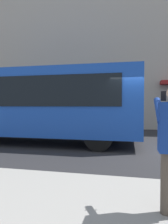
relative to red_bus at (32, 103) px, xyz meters
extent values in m
plane|color=#232326|center=(-4.67, 0.46, -1.68)|extent=(60.00, 60.00, 0.00)
cube|color=#A89E8E|center=(-4.67, -6.34, 4.32)|extent=(28.00, 0.80, 12.00)
cube|color=#1947AD|center=(-0.02, -0.01, 0.02)|extent=(9.00, 2.50, 2.60)
cube|color=black|center=(-0.02, 1.25, 0.42)|extent=(7.60, 0.06, 1.10)
cylinder|color=black|center=(-3.02, -1.11, -1.18)|extent=(1.00, 0.28, 1.00)
cylinder|color=black|center=(-3.02, 1.09, -1.18)|extent=(1.00, 0.28, 1.00)
cylinder|color=#4C4238|center=(-4.53, 5.30, -1.12)|extent=(0.14, 0.14, 0.82)
cylinder|color=navy|center=(-4.45, 5.14, -0.16)|extent=(0.09, 0.48, 0.37)
cube|color=black|center=(-4.53, 5.00, 0.04)|extent=(0.07, 0.01, 0.14)
camera|label=1|loc=(-4.05, 8.18, -0.10)|focal=33.37mm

